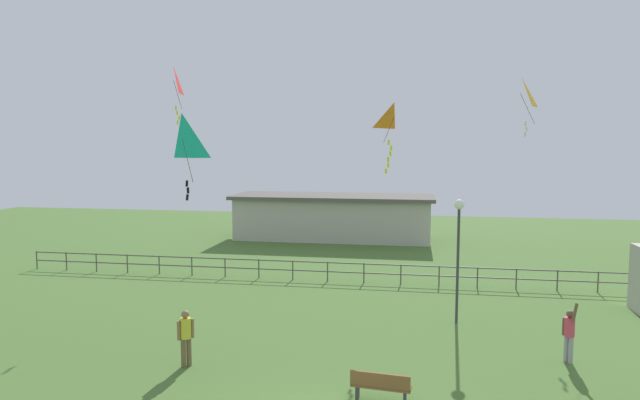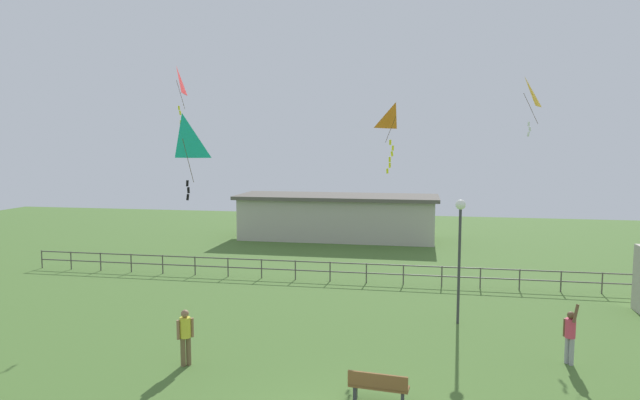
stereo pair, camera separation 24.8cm
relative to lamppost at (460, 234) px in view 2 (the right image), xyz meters
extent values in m
cylinder|color=#38383D|center=(0.00, 0.00, -1.19)|extent=(0.10, 0.10, 4.21)
sphere|color=white|center=(0.00, 0.00, 1.07)|extent=(0.36, 0.36, 0.36)
cube|color=brown|center=(-2.36, -6.73, -2.84)|extent=(1.53, 0.55, 0.06)
cube|color=brown|center=(-2.38, -6.91, -2.62)|extent=(1.50, 0.22, 0.36)
cube|color=#333338|center=(-2.95, -6.67, -3.07)|extent=(0.08, 0.36, 0.45)
cube|color=#333338|center=(-1.76, -6.80, -3.07)|extent=(0.08, 0.36, 0.45)
cylinder|color=brown|center=(-8.05, -5.33, -2.86)|extent=(0.15, 0.15, 0.85)
cylinder|color=brown|center=(-8.18, -5.44, -2.86)|extent=(0.15, 0.15, 0.85)
cylinder|color=gold|center=(-8.12, -5.38, -2.14)|extent=(0.31, 0.31, 0.60)
sphere|color=#8C6647|center=(-8.12, -5.38, -1.72)|extent=(0.23, 0.23, 0.23)
cylinder|color=#8C6647|center=(-7.96, -5.25, -2.18)|extent=(0.09, 0.09, 0.57)
cylinder|color=#8C6647|center=(-8.27, -5.52, -2.18)|extent=(0.09, 0.09, 0.57)
cylinder|color=#99999E|center=(3.05, -3.28, -2.89)|extent=(0.14, 0.14, 0.81)
cylinder|color=#99999E|center=(2.95, -3.15, -2.89)|extent=(0.14, 0.14, 0.81)
cylinder|color=#D83F59|center=(3.00, -3.22, -2.20)|extent=(0.30, 0.30, 0.57)
sphere|color=brown|center=(3.00, -3.22, -1.80)|extent=(0.22, 0.22, 0.22)
cylinder|color=brown|center=(3.08, -3.40, -1.69)|extent=(0.23, 0.21, 0.55)
cylinder|color=brown|center=(2.88, -3.06, -2.23)|extent=(0.09, 0.09, 0.54)
pyramid|color=yellow|center=(2.89, 5.13, 5.42)|extent=(0.95, 1.08, 1.33)
cylinder|color=#4C381E|center=(3.18, 5.00, 4.76)|extent=(0.60, 0.27, 1.34)
cube|color=white|center=(3.11, 4.97, 4.09)|extent=(0.08, 0.03, 0.20)
cube|color=white|center=(3.17, 5.00, 3.87)|extent=(0.11, 0.03, 0.21)
cube|color=white|center=(3.11, 4.97, 3.65)|extent=(0.10, 0.03, 0.21)
pyramid|color=orange|center=(-2.39, 1.20, 4.27)|extent=(0.98, 1.18, 0.99)
cylinder|color=#4C381E|center=(-2.59, 1.32, 3.78)|extent=(0.42, 0.27, 0.99)
cube|color=yellow|center=(-2.60, 1.32, 3.29)|extent=(0.08, 0.02, 0.20)
cube|color=yellow|center=(-2.50, 1.37, 3.07)|extent=(0.09, 0.03, 0.20)
cube|color=yellow|center=(-2.53, 1.35, 2.85)|extent=(0.11, 0.04, 0.21)
cube|color=yellow|center=(-2.61, 1.31, 2.63)|extent=(0.08, 0.02, 0.20)
cube|color=yellow|center=(-2.60, 1.31, 2.41)|extent=(0.08, 0.04, 0.20)
cube|color=yellow|center=(-2.69, 1.27, 2.19)|extent=(0.09, 0.04, 0.20)
pyramid|color=#19B2B2|center=(-8.66, -4.08, 3.37)|extent=(0.91, 0.76, 1.40)
cylinder|color=#4C381E|center=(-8.65, -3.71, 2.68)|extent=(0.02, 0.75, 1.40)
cube|color=black|center=(-8.69, -3.73, 1.97)|extent=(0.08, 0.05, 0.20)
cube|color=black|center=(-8.66, -3.71, 1.75)|extent=(0.10, 0.04, 0.20)
cube|color=black|center=(-8.69, -3.73, 1.53)|extent=(0.09, 0.04, 0.20)
pyramid|color=red|center=(-12.53, 3.87, 6.16)|extent=(0.63, 1.18, 1.31)
cylinder|color=#4C381E|center=(-12.36, 3.91, 5.50)|extent=(0.36, 0.11, 1.31)
cube|color=yellow|center=(-12.44, 3.87, 4.89)|extent=(0.08, 0.04, 0.20)
cube|color=yellow|center=(-12.39, 3.89, 4.67)|extent=(0.09, 0.05, 0.20)
cube|color=yellow|center=(-12.32, 3.93, 4.45)|extent=(0.08, 0.05, 0.20)
cube|color=yellow|center=(-12.38, 3.90, 4.23)|extent=(0.09, 0.02, 0.20)
cylinder|color=#4C4742|center=(-21.06, 5.28, -2.82)|extent=(0.06, 0.06, 0.95)
cylinder|color=#4C4742|center=(-19.35, 5.28, -2.82)|extent=(0.06, 0.06, 0.95)
cylinder|color=#4C4742|center=(-17.65, 5.28, -2.82)|extent=(0.06, 0.06, 0.95)
cylinder|color=#4C4742|center=(-15.92, 5.28, -2.82)|extent=(0.06, 0.06, 0.95)
cylinder|color=#4C4742|center=(-14.19, 5.28, -2.82)|extent=(0.06, 0.06, 0.95)
cylinder|color=#4C4742|center=(-12.45, 5.28, -2.82)|extent=(0.06, 0.06, 0.95)
cylinder|color=#4C4742|center=(-10.72, 5.28, -2.82)|extent=(0.06, 0.06, 0.95)
cylinder|color=#4C4742|center=(-8.99, 5.28, -2.82)|extent=(0.06, 0.06, 0.95)
cylinder|color=#4C4742|center=(-7.30, 5.28, -2.82)|extent=(0.06, 0.06, 0.95)
cylinder|color=#4C4742|center=(-5.60, 5.28, -2.82)|extent=(0.06, 0.06, 0.95)
cylinder|color=#4C4742|center=(-3.86, 5.28, -2.82)|extent=(0.06, 0.06, 0.95)
cylinder|color=#4C4742|center=(-2.13, 5.28, -2.82)|extent=(0.06, 0.06, 0.95)
cylinder|color=#4C4742|center=(-0.38, 5.28, -2.82)|extent=(0.06, 0.06, 0.95)
cylinder|color=#4C4742|center=(1.33, 5.28, -2.82)|extent=(0.06, 0.06, 0.95)
cylinder|color=#4C4742|center=(3.02, 5.28, -2.82)|extent=(0.06, 0.06, 0.95)
cylinder|color=#4C4742|center=(4.77, 5.28, -2.82)|extent=(0.06, 0.06, 0.95)
cylinder|color=#4C4742|center=(6.47, 5.28, -2.82)|extent=(0.06, 0.06, 0.95)
cube|color=#4C4742|center=(-3.06, 5.28, -2.38)|extent=(36.00, 0.05, 0.05)
cube|color=#4C4742|center=(-3.06, 5.28, -2.82)|extent=(36.00, 0.05, 0.05)
cube|color=#B7B2A3|center=(-7.10, 17.28, -1.88)|extent=(13.24, 4.16, 2.82)
cube|color=#59544C|center=(-7.10, 17.28, -0.35)|extent=(13.84, 4.76, 0.24)
camera|label=1|loc=(-1.66, -19.90, 3.14)|focal=30.55mm
camera|label=2|loc=(-1.41, -19.86, 3.14)|focal=30.55mm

